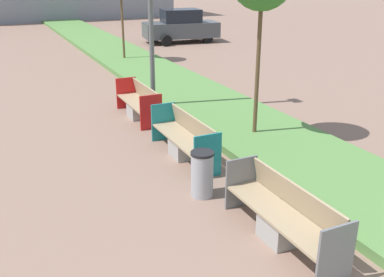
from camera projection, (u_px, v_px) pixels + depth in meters
planter_grass_strip at (192, 95)px, 14.90m from camera, size 2.80×120.00×0.18m
bench_grey_frame at (283, 218)px, 7.01m from camera, size 0.65×2.46×0.94m
bench_teal_frame at (185, 141)px, 10.16m from camera, size 0.65×2.45×0.94m
bench_red_frame at (139, 105)px, 12.82m from camera, size 0.65×2.21×0.94m
litter_bin at (202, 174)px, 8.37m from camera, size 0.44×0.44×0.89m
parked_car_distant at (181, 26)px, 25.56m from camera, size 4.41×2.34×1.86m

